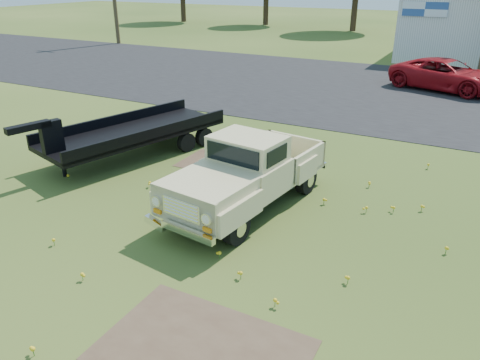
# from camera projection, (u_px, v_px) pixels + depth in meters

# --- Properties ---
(ground) EXTENTS (140.00, 140.00, 0.00)m
(ground) POSITION_uv_depth(u_px,v_px,m) (217.00, 234.00, 9.92)
(ground) COLOR #2C4416
(ground) RESTS_ON ground
(asphalt_lot) EXTENTS (90.00, 14.00, 0.02)m
(asphalt_lot) POSITION_uv_depth(u_px,v_px,m) (378.00, 91.00, 22.05)
(asphalt_lot) COLOR black
(asphalt_lot) RESTS_ON ground
(dirt_patch_a) EXTENTS (3.00, 2.00, 0.01)m
(dirt_patch_a) POSITION_uv_depth(u_px,v_px,m) (202.00, 350.00, 6.85)
(dirt_patch_a) COLOR #4B3728
(dirt_patch_a) RESTS_ON ground
(dirt_patch_b) EXTENTS (2.20, 1.60, 0.01)m
(dirt_patch_b) POSITION_uv_depth(u_px,v_px,m) (219.00, 164.00, 13.61)
(dirt_patch_b) COLOR #4B3728
(dirt_patch_b) RESTS_ON ground
(vintage_pickup_truck) EXTENTS (2.52, 5.07, 1.76)m
(vintage_pickup_truck) POSITION_uv_depth(u_px,v_px,m) (248.00, 172.00, 10.73)
(vintage_pickup_truck) COLOR #C9B787
(vintage_pickup_truck) RESTS_ON ground
(flatbed_trailer) EXTENTS (3.62, 6.39, 1.65)m
(flatbed_trailer) POSITION_uv_depth(u_px,v_px,m) (133.00, 129.00, 13.93)
(flatbed_trailer) COLOR black
(flatbed_trailer) RESTS_ON ground
(red_pickup) EXTENTS (5.59, 3.81, 1.42)m
(red_pickup) POSITION_uv_depth(u_px,v_px,m) (447.00, 75.00, 21.89)
(red_pickup) COLOR maroon
(red_pickup) RESTS_ON ground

